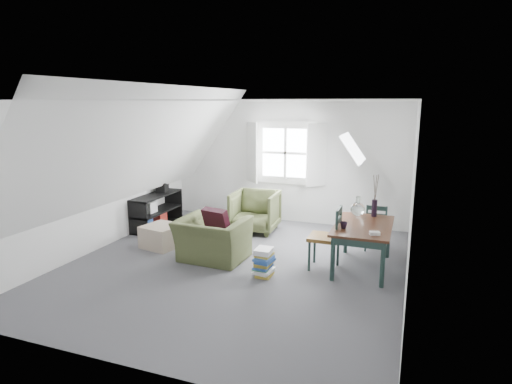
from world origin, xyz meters
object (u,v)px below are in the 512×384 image
at_px(armchair_near, 213,260).
at_px(dining_chair_near, 327,237).
at_px(media_shelf, 155,213).
at_px(dining_table, 363,231).
at_px(ottoman, 162,236).
at_px(magazine_stack, 264,262).
at_px(armchair_far, 255,231).
at_px(dining_chair_far, 376,226).

bearing_deg(armchair_near, dining_chair_near, -169.10).
distance_m(armchair_near, media_shelf, 2.28).
bearing_deg(media_shelf, dining_chair_near, -19.07).
height_order(armchair_near, dining_table, dining_table).
height_order(ottoman, media_shelf, media_shelf).
bearing_deg(magazine_stack, dining_chair_near, 36.49).
distance_m(dining_chair_near, media_shelf, 3.79).
bearing_deg(armchair_far, magazine_stack, -69.37).
bearing_deg(ottoman, dining_table, 3.38).
xyz_separation_m(armchair_far, magazine_stack, (0.89, -2.03, 0.20)).
relative_size(armchair_far, dining_chair_far, 1.08).
relative_size(armchair_near, dining_chair_far, 1.29).
bearing_deg(dining_chair_near, dining_table, 91.13).
height_order(dining_chair_far, magazine_stack, dining_chair_far).
distance_m(dining_table, dining_chair_near, 0.55).
xyz_separation_m(dining_chair_far, magazine_stack, (-1.43, -1.70, -0.22)).
bearing_deg(ottoman, armchair_near, -13.15).
bearing_deg(dining_chair_near, armchair_far, -150.58).
relative_size(armchair_far, ottoman, 1.51).
distance_m(ottoman, media_shelf, 1.26).
bearing_deg(dining_table, dining_chair_far, 78.88).
bearing_deg(dining_chair_near, armchair_near, -101.65).
xyz_separation_m(media_shelf, magazine_stack, (2.86, -1.57, -0.10)).
relative_size(ottoman, dining_chair_far, 0.71).
bearing_deg(ottoman, dining_chair_far, 17.56).
relative_size(dining_chair_near, media_shelf, 0.73).
distance_m(armchair_near, dining_table, 2.40).
xyz_separation_m(dining_table, dining_chair_far, (0.12, 0.91, -0.17)).
relative_size(dining_table, dining_chair_near, 1.42).
distance_m(dining_chair_far, dining_chair_near, 1.28).
bearing_deg(dining_chair_far, dining_table, 102.78).
height_order(armchair_far, dining_chair_far, dining_chair_far).
xyz_separation_m(armchair_near, dining_chair_far, (2.40, 1.37, 0.42)).
distance_m(dining_table, media_shelf, 4.25).
height_order(armchair_near, ottoman, ottoman).
relative_size(armchair_near, ottoman, 1.81).
height_order(dining_table, media_shelf, dining_table).
relative_size(dining_table, dining_chair_far, 1.69).
bearing_deg(dining_chair_far, armchair_near, 50.28).
relative_size(dining_chair_far, media_shelf, 0.62).
distance_m(armchair_near, armchair_far, 1.70).
relative_size(ottoman, magazine_stack, 1.43).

